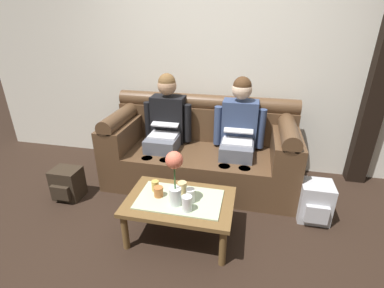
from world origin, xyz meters
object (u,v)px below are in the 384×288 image
Objects in this scene: person_left at (166,125)px; coffee_table at (180,204)px; cup_far_left at (187,203)px; cup_near_left at (159,192)px; cup_near_right at (182,187)px; cup_far_center at (155,186)px; person_right at (239,131)px; backpack_left at (67,184)px; couch at (201,151)px; cup_far_right at (190,195)px; backpack_right at (315,202)px; flower_vase at (175,174)px.

person_left reaches higher than coffee_table.
coffee_table is 7.04× the size of cup_far_left.
person_left is 13.99× the size of cup_near_left.
cup_near_right is at bearing -65.20° from person_left.
cup_near_right is 0.80× the size of cup_far_left.
cup_far_left is (0.51, -1.11, -0.21)m from person_left.
cup_near_right reaches higher than cup_far_center.
person_right is at bearing 64.84° from cup_near_right.
person_right is at bearing 58.64° from cup_near_left.
backpack_left is (-1.41, 0.44, -0.29)m from cup_far_left.
couch is at bearing 75.12° from cup_far_center.
cup_far_left is 1.08× the size of cup_far_right.
cup_far_left reaches higher than coffee_table.
backpack_left is at bearing -158.85° from person_right.
cup_far_center is at bearing -163.76° from backpack_right.
cup_near_left is at bearing -160.21° from backpack_right.
backpack_left is at bearing 167.15° from cup_far_right.
backpack_right is (1.37, 0.49, -0.24)m from cup_near_left.
flower_vase reaches higher than cup_near_right.
person_left is at bearing -179.57° from couch.
couch is at bearing 157.85° from backpack_right.
person_right is at bearing 67.12° from coffee_table.
cup_near_left reaches higher than backpack_left.
flower_vase is (-0.01, -0.08, 0.34)m from coffee_table.
person_right is 13.04× the size of cup_far_center.
person_left is 0.94m from cup_far_center.
cup_far_center is at bearing 145.36° from flower_vase.
person_right is (0.41, -0.00, 0.29)m from couch.
coffee_table is (0.00, -0.97, -0.04)m from couch.
person_right is 9.50× the size of cup_far_left.
cup_far_center is at bearing -104.88° from couch.
cup_far_center is (-0.23, 0.16, -0.24)m from flower_vase.
person_right reaches higher than coffee_table.
cup_far_right is (0.51, -0.99, -0.21)m from person_left.
person_right reaches higher than cup_far_center.
cup_near_right is (-0.00, 0.09, 0.11)m from coffee_table.
flower_vase is at bearing -99.09° from coffee_table.
coffee_table is 1.91× the size of flower_vase.
cup_far_right is (0.10, -0.02, 0.12)m from coffee_table.
coffee_table is at bearing -87.90° from cup_near_right.
cup_far_right is (0.00, 0.12, -0.00)m from cup_far_left.
couch is 0.97m from coffee_table.
person_left reaches higher than flower_vase.
coffee_table is 0.14m from cup_near_right.
cup_far_center is at bearing 164.14° from cup_far_right.
backpack_left is at bearing 164.95° from cup_near_left.
flower_vase is 0.25m from cup_far_left.
coffee_table is 1.36m from backpack_left.
person_left is 3.17× the size of backpack_right.
cup_near_right is 0.24m from cup_far_center.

